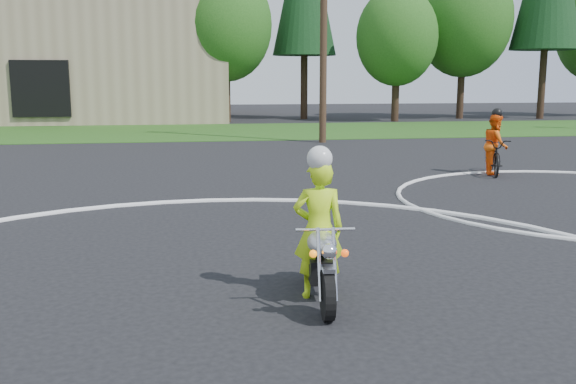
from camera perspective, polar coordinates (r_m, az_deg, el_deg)
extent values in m
cube|color=#1E4714|center=(31.31, -8.28, 5.33)|extent=(120.00, 10.00, 0.02)
torus|color=silver|center=(7.65, -5.50, -9.25)|extent=(12.12, 12.12, 0.12)
cylinder|color=black|center=(6.86, 3.54, -9.14)|extent=(0.15, 0.56, 0.55)
cylinder|color=black|center=(8.07, 2.28, -6.17)|extent=(0.15, 0.56, 0.55)
cube|color=black|center=(7.48, 2.82, -6.76)|extent=(0.30, 0.52, 0.27)
ellipsoid|color=#BCBCC1|center=(7.21, 3.02, -4.54)|extent=(0.38, 0.61, 0.26)
cube|color=black|center=(7.66, 2.58, -3.94)|extent=(0.28, 0.57, 0.09)
cylinder|color=silver|center=(6.82, 2.79, -6.42)|extent=(0.07, 0.33, 0.74)
cylinder|color=silver|center=(6.84, 4.17, -6.38)|extent=(0.07, 0.33, 0.74)
cube|color=silver|center=(6.75, 3.59, -6.85)|extent=(0.14, 0.21, 0.05)
cylinder|color=white|center=(6.90, 3.34, -3.34)|extent=(0.64, 0.08, 0.03)
sphere|color=white|center=(6.63, 3.70, -5.29)|extent=(0.16, 0.16, 0.16)
sphere|color=orange|center=(6.63, 2.26, -5.51)|extent=(0.08, 0.08, 0.08)
sphere|color=#E2440B|center=(6.68, 5.08, -5.43)|extent=(0.08, 0.08, 0.08)
cylinder|color=silver|center=(7.87, 3.54, -6.60)|extent=(0.13, 0.74, 0.07)
imported|color=#C2F519|center=(7.42, 2.73, -3.36)|extent=(0.62, 0.43, 1.62)
sphere|color=silver|center=(7.23, 2.83, 2.99)|extent=(0.29, 0.29, 0.29)
imported|color=black|center=(18.00, 17.90, 3.03)|extent=(1.22, 1.95, 0.97)
imported|color=#FB5B0D|center=(17.97, 17.95, 4.05)|extent=(0.84, 0.94, 1.61)
sphere|color=black|center=(17.90, 18.10, 6.67)|extent=(0.28, 0.28, 0.28)
cube|color=black|center=(36.90, -21.14, 8.56)|extent=(3.00, 0.16, 3.00)
cylinder|color=#382619|center=(38.29, -5.47, 8.64)|extent=(0.44, 0.44, 3.24)
ellipsoid|color=#1E5116|center=(38.40, -5.58, 14.56)|extent=(5.40, 5.40, 6.48)
cylinder|color=#382619|center=(40.89, 1.44, 9.27)|extent=(0.44, 0.44, 3.96)
cylinder|color=#382619|center=(39.24, 9.52, 8.32)|extent=(0.44, 0.44, 2.88)
ellipsoid|color=#1E5116|center=(39.30, 9.67, 13.45)|extent=(4.80, 4.80, 5.76)
cylinder|color=#382619|center=(42.91, 15.10, 8.73)|extent=(0.44, 0.44, 3.60)
ellipsoid|color=#1E5116|center=(43.06, 15.37, 14.59)|extent=(6.00, 6.00, 7.20)
cylinder|color=#382619|center=(44.30, 21.64, 8.87)|extent=(0.44, 0.44, 4.32)
cylinder|color=#382619|center=(39.25, -11.46, 8.26)|extent=(0.44, 0.44, 2.88)
ellipsoid|color=#1E5116|center=(39.31, -11.64, 13.39)|extent=(4.80, 4.80, 5.76)
cylinder|color=#473321|center=(25.90, 3.19, 15.51)|extent=(0.28, 0.28, 10.00)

